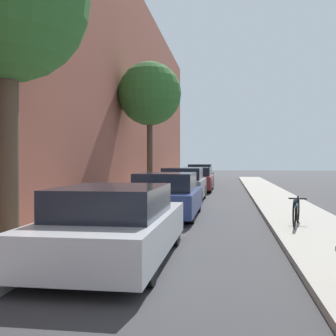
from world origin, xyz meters
name	(u,v)px	position (x,y,z in m)	size (l,w,h in m)	color
ground_plane	(204,206)	(0.00, 16.00, 0.00)	(120.00, 120.00, 0.00)	#333335
sidewalk_left	(128,204)	(-2.90, 16.00, 0.06)	(2.00, 52.00, 0.12)	#9E998E
sidewalk_right	(285,206)	(2.90, 16.00, 0.06)	(2.00, 52.00, 0.12)	#9E998E
building_facade_left	(93,63)	(-4.25, 16.00, 5.43)	(0.70, 52.00, 10.85)	brown
parked_car_silver	(115,225)	(-1.01, 7.38, 0.61)	(1.84, 4.38, 1.26)	black
parked_car_navy	(167,196)	(-0.95, 12.92, 0.63)	(1.86, 4.15, 1.32)	black
parked_car_grey	(183,185)	(-0.99, 17.93, 0.66)	(1.74, 4.08, 1.39)	black
parked_car_maroon	(197,179)	(-0.86, 23.82, 0.64)	(1.76, 4.70, 1.33)	black
parked_car_black	(200,176)	(-1.00, 28.94, 0.69)	(1.71, 4.29, 1.45)	black
street_tree_near	(7,1)	(-3.51, 8.44, 4.87)	(3.31, 3.31, 6.46)	#4C3A2B
street_tree_far	(150,94)	(-2.58, 18.81, 4.64)	(2.81, 2.81, 5.95)	#4C3A2B
bicycle	(296,211)	(2.50, 10.98, 0.47)	(0.53, 1.64, 0.68)	black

